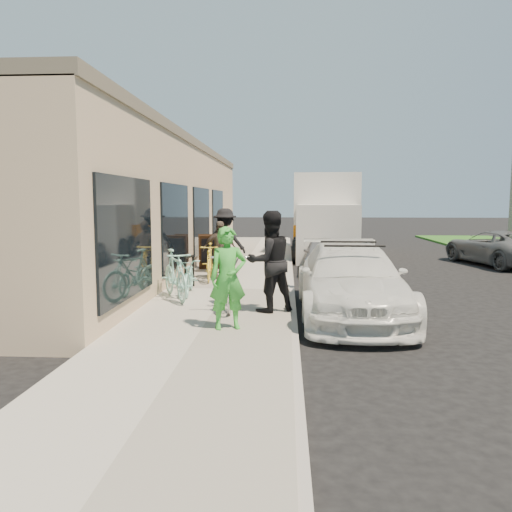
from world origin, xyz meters
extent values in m
plane|color=black|center=(0.00, 0.00, 0.00)|extent=(120.00, 120.00, 0.00)
cube|color=#A09B90|center=(-2.00, 3.00, 0.07)|extent=(3.00, 34.00, 0.15)
cube|color=gray|center=(-0.45, 3.00, 0.07)|extent=(0.12, 34.00, 0.13)
cube|color=#CDAD8E|center=(-5.25, 8.00, 2.00)|extent=(3.50, 20.00, 4.00)
cube|color=#665D4D|center=(-5.25, 8.00, 4.10)|extent=(3.60, 20.00, 0.25)
cube|color=black|center=(-3.48, 0.00, 1.60)|extent=(0.06, 3.00, 2.20)
cube|color=black|center=(-3.48, 4.00, 1.60)|extent=(0.06, 3.00, 2.20)
cube|color=black|center=(-3.48, 8.00, 1.60)|extent=(0.06, 3.00, 2.20)
cube|color=black|center=(-3.48, 12.00, 1.60)|extent=(0.06, 3.00, 2.20)
cylinder|color=black|center=(-3.00, 2.80, 0.53)|extent=(0.05, 0.05, 0.76)
cylinder|color=black|center=(-2.90, 3.30, 0.53)|extent=(0.05, 0.05, 0.76)
cylinder|color=black|center=(-2.95, 3.05, 0.91)|extent=(0.15, 0.51, 0.05)
cube|color=black|center=(-2.95, 6.29, 0.69)|extent=(0.69, 0.40, 1.06)
cube|color=black|center=(-3.04, 6.67, 0.69)|extent=(0.69, 0.40, 1.06)
cube|color=black|center=(-2.94, 6.26, 0.74)|extent=(0.54, 0.29, 0.76)
imported|color=white|center=(0.66, 0.90, 0.71)|extent=(1.98, 4.87, 1.41)
cylinder|color=black|center=(0.66, 0.37, 1.43)|extent=(1.12, 0.04, 0.04)
cylinder|color=black|center=(0.66, 1.31, 1.43)|extent=(1.12, 0.04, 0.04)
imported|color=gray|center=(0.63, 6.90, 0.57)|extent=(1.49, 3.41, 1.14)
cube|color=silver|center=(0.92, 9.59, 1.06)|extent=(2.36, 2.36, 2.13)
cube|color=black|center=(0.92, 9.59, 1.51)|extent=(2.07, 0.18, 1.01)
cube|color=silver|center=(1.10, 12.94, 1.74)|extent=(2.83, 4.84, 3.25)
cube|color=#C86A0B|center=(1.10, 12.94, 1.01)|extent=(2.85, 4.86, 0.62)
cylinder|color=black|center=(-0.23, 9.09, 0.45)|extent=(0.33, 0.91, 0.90)
cylinder|color=black|center=(2.01, 8.97, 0.45)|extent=(0.33, 0.91, 0.90)
cylinder|color=black|center=(-0.16, 10.32, 0.45)|extent=(0.33, 0.91, 0.90)
cylinder|color=black|center=(2.07, 10.20, 0.45)|extent=(0.33, 0.91, 0.90)
cylinder|color=black|center=(0.07, 14.57, 0.45)|extent=(0.33, 0.91, 0.90)
cylinder|color=black|center=(2.31, 14.45, 0.45)|extent=(0.33, 0.91, 0.90)
imported|color=#585B5D|center=(6.87, 9.20, 0.61)|extent=(2.94, 4.76, 1.23)
imported|color=silver|center=(-1.72, 0.94, 0.70)|extent=(0.98, 2.15, 1.09)
imported|color=green|center=(-1.55, -0.77, 1.00)|extent=(0.71, 0.58, 1.70)
imported|color=black|center=(-0.91, 0.59, 1.12)|extent=(1.18, 1.10, 1.94)
imported|color=#8CD1C1|center=(-2.99, 1.66, 0.68)|extent=(1.25, 1.81, 1.07)
imported|color=#8CD1C1|center=(-2.80, 2.26, 0.56)|extent=(0.71, 1.63, 0.83)
imported|color=yellow|center=(-2.64, 4.28, 0.64)|extent=(0.61, 1.68, 0.99)
imported|color=black|center=(-2.39, 5.60, 1.10)|extent=(1.38, 1.03, 1.90)
imported|color=brown|center=(-2.42, 4.65, 0.94)|extent=(0.98, 0.58, 1.58)
camera|label=1|loc=(-0.60, -8.86, 2.27)|focal=35.00mm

